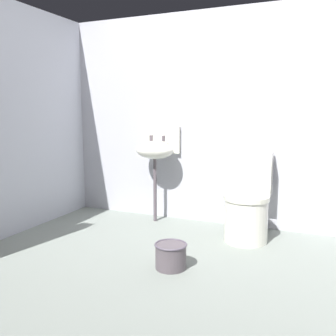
% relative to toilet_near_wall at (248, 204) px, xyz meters
% --- Properties ---
extents(ground_plane, '(3.40, 2.93, 0.08)m').
position_rel_toilet_near_wall_xyz_m(ground_plane, '(-0.53, -0.91, -0.36)').
color(ground_plane, gray).
extents(wall_back, '(3.40, 0.10, 2.13)m').
position_rel_toilet_near_wall_xyz_m(wall_back, '(-0.53, 0.40, 0.75)').
color(wall_back, '#B0B0BB').
rests_on(wall_back, ground).
extents(toilet_near_wall, '(0.41, 0.60, 0.78)m').
position_rel_toilet_near_wall_xyz_m(toilet_near_wall, '(0.00, 0.00, 0.00)').
color(toilet_near_wall, silver).
rests_on(toilet_near_wall, ground).
extents(sink, '(0.42, 0.35, 0.99)m').
position_rel_toilet_near_wall_xyz_m(sink, '(-1.00, 0.19, 0.43)').
color(sink, '#554C52').
rests_on(sink, ground).
extents(bucket, '(0.24, 0.24, 0.19)m').
position_rel_toilet_near_wall_xyz_m(bucket, '(-0.39, -0.88, -0.22)').
color(bucket, '#554C52').
rests_on(bucket, ground).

